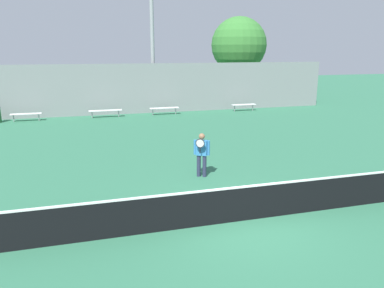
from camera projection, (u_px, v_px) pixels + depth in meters
ground_plane at (243, 221)px, 9.86m from camera, size 100.00×100.00×0.00m
tennis_net at (243, 203)px, 9.74m from camera, size 12.44×0.09×0.97m
tennis_player at (202, 152)px, 13.08m from camera, size 0.54×0.51×1.57m
bench_courtside_near at (26, 114)px, 23.46m from camera, size 1.84×0.40×0.49m
bench_courtside_far at (244, 105)px, 27.42m from camera, size 1.82×0.40×0.49m
bench_adjacent_court at (164, 108)px, 25.82m from camera, size 2.01×0.40×0.49m
bench_by_gate at (105, 111)px, 24.76m from camera, size 2.15×0.40×0.49m
light_pole_far_right at (152, 14)px, 25.60m from camera, size 0.90×0.60×12.06m
back_fence at (141, 89)px, 26.11m from camera, size 28.37×0.06×3.46m
tree_green_tall at (239, 45)px, 34.22m from camera, size 5.04×5.04×7.32m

